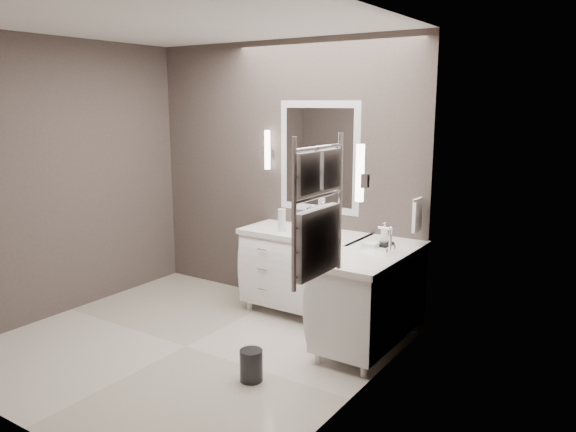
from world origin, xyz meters
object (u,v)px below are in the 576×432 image
Objects in this scene: towel_ladder at (318,218)px; waste_bin at (251,365)px; vanity_back at (304,267)px; vanity_right at (371,293)px.

waste_bin is (-0.71, 0.23, -1.27)m from towel_ladder.
vanity_right is at bearing -20.38° from vanity_back.
vanity_back is 5.04× the size of waste_bin.
vanity_back is 2.16m from towel_ladder.
vanity_right is 1.60m from towel_ladder.
vanity_back and vanity_right have the same top height.
vanity_right is at bearing 99.84° from towel_ladder.
waste_bin is at bearing -74.24° from vanity_back.
waste_bin is at bearing 161.70° from towel_ladder.
vanity_right reaches higher than waste_bin.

